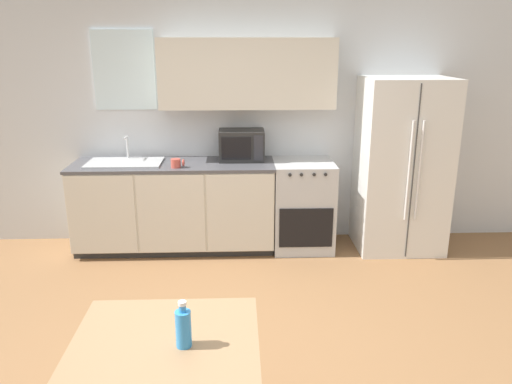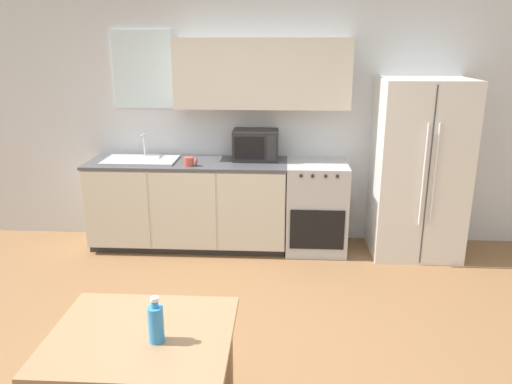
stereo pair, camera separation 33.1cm
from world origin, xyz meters
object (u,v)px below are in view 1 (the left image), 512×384
object	(u,v)px
oven_range	(302,205)
refrigerator	(402,166)
coffee_mug	(177,163)
microwave	(242,145)
dining_table	(167,360)
drink_bottle	(183,327)

from	to	relation	value
oven_range	refrigerator	bearing A→B (deg)	-1.91
coffee_mug	oven_range	bearing A→B (deg)	8.20
oven_range	microwave	size ratio (longest dim) A/B	2.01
oven_range	dining_table	distance (m)	3.02
oven_range	drink_bottle	world-z (taller)	drink_bottle
coffee_mug	drink_bottle	bearing A→B (deg)	-82.95
oven_range	dining_table	bearing A→B (deg)	-110.17
refrigerator	drink_bottle	distance (m)	3.46
coffee_mug	dining_table	distance (m)	2.68
microwave	refrigerator	bearing A→B (deg)	-5.26
refrigerator	dining_table	size ratio (longest dim) A/B	1.96
refrigerator	drink_bottle	bearing A→B (deg)	-124.31
dining_table	drink_bottle	size ratio (longest dim) A/B	3.86
refrigerator	microwave	size ratio (longest dim) A/B	3.84
dining_table	coffee_mug	bearing A→B (deg)	95.13
drink_bottle	oven_range	bearing A→B (deg)	71.99
oven_range	refrigerator	distance (m)	1.10
oven_range	coffee_mug	distance (m)	1.39
refrigerator	microwave	world-z (taller)	refrigerator
refrigerator	coffee_mug	xyz separation A→B (m)	(-2.29, -0.15, 0.08)
oven_range	drink_bottle	size ratio (longest dim) A/B	3.95
oven_range	microwave	xyz separation A→B (m)	(-0.64, 0.12, 0.62)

